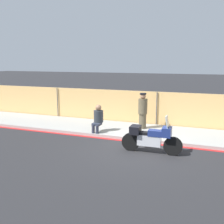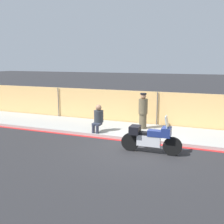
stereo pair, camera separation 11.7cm
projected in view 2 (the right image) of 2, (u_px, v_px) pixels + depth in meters
The scene contains 7 objects.
ground_plane at pixel (137, 149), 10.12m from camera, with size 120.00×120.00×0.00m, color #262628.
sidewalk at pixel (151, 132), 12.22m from camera, with size 43.31×2.74×0.13m.
curb_paint_stripe at pixel (143, 143), 10.89m from camera, with size 43.31×0.18×0.01m.
storefront_fence at pixel (157, 109), 13.39m from camera, with size 41.14×0.17×1.81m.
motorcycle at pixel (150, 138), 9.61m from camera, with size 2.25×0.52×1.44m.
officer_standing at pixel (143, 111), 12.54m from camera, with size 0.43×0.43×1.72m.
person_seated_on_curb at pixel (98, 117), 12.02m from camera, with size 0.44×0.67×1.25m.
Camera 2 is at (2.55, -9.36, 3.37)m, focal length 42.00 mm.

